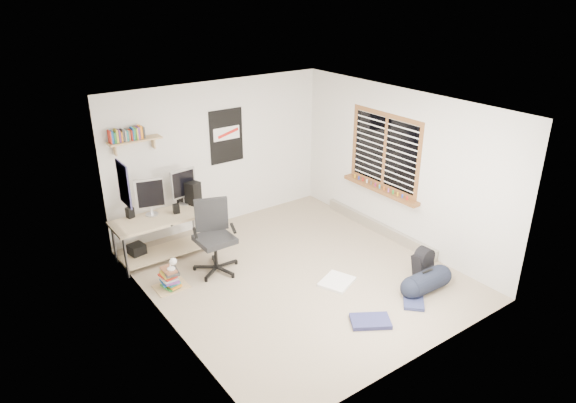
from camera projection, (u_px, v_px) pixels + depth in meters
floor at (297, 275)px, 7.55m from camera, size 4.00×4.50×0.01m
ceiling at (299, 106)px, 6.55m from camera, size 4.00×4.50×0.01m
back_wall at (219, 154)px, 8.73m from camera, size 4.00×0.01×2.50m
left_wall at (160, 235)px, 5.98m from camera, size 0.01×4.50×2.50m
right_wall at (399, 167)px, 8.12m from camera, size 0.01×4.50×2.50m
desk at (162, 237)px, 7.86m from camera, size 1.55×1.05×0.65m
monitor_left at (151, 203)px, 7.73m from camera, size 0.44×0.21×0.47m
monitor_right at (184, 193)px, 8.13m from camera, size 0.43×0.16×0.46m
pc_tower at (189, 193)px, 8.18m from camera, size 0.31×0.43×0.41m
keyboard at (178, 220)px, 7.70m from camera, size 0.41×0.24×0.02m
speaker_left at (130, 214)px, 7.70m from camera, size 0.12×0.12×0.20m
speaker_right at (176, 210)px, 7.85m from camera, size 0.10×0.10×0.18m
office_chair at (215, 241)px, 7.46m from camera, size 0.90×0.90×1.08m
wall_shelf at (135, 140)px, 7.66m from camera, size 0.80×0.22×0.24m
poster_back_wall at (226, 136)px, 8.67m from camera, size 0.62×0.03×0.92m
poster_left_wall at (124, 184)px, 6.78m from camera, size 0.02×0.42×0.60m
window at (384, 151)px, 8.23m from camera, size 0.10×1.50×1.26m
baseboard_heater at (378, 227)px, 8.78m from camera, size 0.08×2.50×0.18m
backpack at (423, 266)px, 7.36m from camera, size 0.30×0.24×0.39m
duffel_bag at (426, 282)px, 7.09m from camera, size 0.31×0.31×0.60m
tshirt at (337, 282)px, 7.32m from camera, size 0.59×0.55×0.04m
jeans_a at (370, 321)px, 6.46m from camera, size 0.58×0.53×0.05m
jeans_b at (414, 302)px, 6.85m from camera, size 0.44×0.44×0.04m
book_stack at (170, 278)px, 7.17m from camera, size 0.53×0.46×0.31m
desk_lamp at (171, 264)px, 7.08m from camera, size 0.18×0.21×0.19m
subwoofer at (137, 252)px, 7.88m from camera, size 0.26×0.26×0.25m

